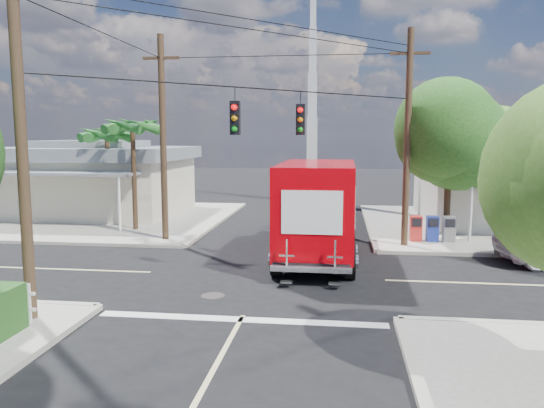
# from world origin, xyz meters

# --- Properties ---
(ground) EXTENTS (120.00, 120.00, 0.00)m
(ground) POSITION_xyz_m (0.00, 0.00, 0.00)
(ground) COLOR black
(ground) RESTS_ON ground
(sidewalk_ne) EXTENTS (14.12, 14.12, 0.14)m
(sidewalk_ne) POSITION_xyz_m (10.88, 10.88, 0.07)
(sidewalk_ne) COLOR gray
(sidewalk_ne) RESTS_ON ground
(sidewalk_nw) EXTENTS (14.12, 14.12, 0.14)m
(sidewalk_nw) POSITION_xyz_m (-10.88, 10.88, 0.07)
(sidewalk_nw) COLOR gray
(sidewalk_nw) RESTS_ON ground
(road_markings) EXTENTS (32.00, 32.00, 0.01)m
(road_markings) POSITION_xyz_m (0.00, -1.47, 0.01)
(road_markings) COLOR beige
(road_markings) RESTS_ON ground
(building_ne) EXTENTS (11.80, 10.20, 4.50)m
(building_ne) POSITION_xyz_m (12.50, 11.97, 2.32)
(building_ne) COLOR beige
(building_ne) RESTS_ON sidewalk_ne
(building_nw) EXTENTS (10.80, 10.20, 4.30)m
(building_nw) POSITION_xyz_m (-12.00, 12.46, 2.22)
(building_nw) COLOR beige
(building_nw) RESTS_ON sidewalk_nw
(radio_tower) EXTENTS (0.80, 0.80, 17.00)m
(radio_tower) POSITION_xyz_m (0.50, 20.00, 5.64)
(radio_tower) COLOR silver
(radio_tower) RESTS_ON ground
(tree_ne_front) EXTENTS (4.21, 4.14, 6.66)m
(tree_ne_front) POSITION_xyz_m (7.21, 6.76, 4.77)
(tree_ne_front) COLOR #422D1C
(tree_ne_front) RESTS_ON sidewalk_ne
(tree_ne_back) EXTENTS (3.77, 3.66, 5.82)m
(tree_ne_back) POSITION_xyz_m (9.81, 8.96, 4.19)
(tree_ne_back) COLOR #422D1C
(tree_ne_back) RESTS_ON sidewalk_ne
(palm_nw_front) EXTENTS (3.01, 3.08, 5.59)m
(palm_nw_front) POSITION_xyz_m (-7.50, 7.50, 5.04)
(palm_nw_front) COLOR #422D1C
(palm_nw_front) RESTS_ON sidewalk_nw
(palm_nw_back) EXTENTS (3.01, 3.08, 5.19)m
(palm_nw_back) POSITION_xyz_m (-9.50, 9.00, 4.67)
(palm_nw_back) COLOR #422D1C
(palm_nw_back) RESTS_ON sidewalk_nw
(utility_poles) EXTENTS (12.00, 10.68, 9.00)m
(utility_poles) POSITION_xyz_m (-1.58, 1.60, 4.67)
(utility_poles) COLOR #473321
(utility_poles) RESTS_ON ground
(vending_boxes) EXTENTS (1.90, 0.50, 1.10)m
(vending_boxes) POSITION_xyz_m (6.50, 6.20, 0.69)
(vending_boxes) COLOR red
(vending_boxes) RESTS_ON sidewalk_ne
(delivery_truck) EXTENTS (2.86, 8.64, 3.71)m
(delivery_truck) POSITION_xyz_m (1.67, 2.94, 1.89)
(delivery_truck) COLOR black
(delivery_truck) RESTS_ON ground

